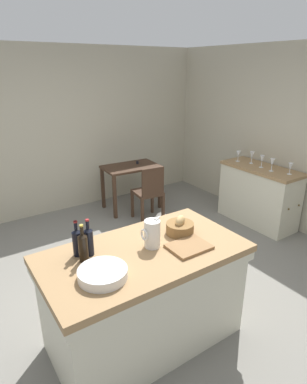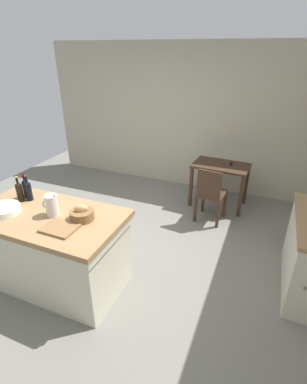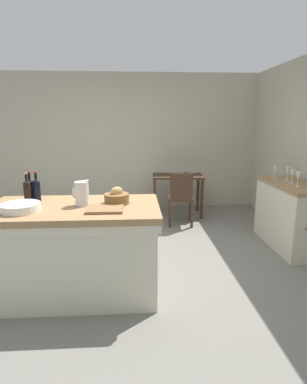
{
  "view_description": "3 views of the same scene",
  "coord_description": "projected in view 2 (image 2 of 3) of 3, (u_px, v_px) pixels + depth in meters",
  "views": [
    {
      "loc": [
        -1.63,
        -2.54,
        2.27
      ],
      "look_at": [
        0.33,
        0.38,
        0.91
      ],
      "focal_mm": 30.44,
      "sensor_mm": 36.0,
      "label": 1
    },
    {
      "loc": [
        1.61,
        -2.6,
        2.47
      ],
      "look_at": [
        0.37,
        0.4,
        0.85
      ],
      "focal_mm": 26.95,
      "sensor_mm": 36.0,
      "label": 2
    },
    {
      "loc": [
        0.16,
        -3.47,
        1.68
      ],
      "look_at": [
        0.39,
        0.21,
        0.84
      ],
      "focal_mm": 28.46,
      "sensor_mm": 36.0,
      "label": 3
    }
  ],
  "objects": [
    {
      "name": "wooden_chair",
      "position": [
        210.0,
        193.0,
        4.39
      ],
      "size": [
        0.44,
        0.44,
        0.9
      ],
      "color": "#3D281C",
      "rests_on": "ground"
    },
    {
      "name": "wine_bottle_dark",
      "position": [
        28.0,
        190.0,
        3.26
      ],
      "size": [
        0.07,
        0.07,
        0.3
      ],
      "color": "black",
      "rests_on": "island_table"
    },
    {
      "name": "pitcher",
      "position": [
        52.0,
        205.0,
        2.96
      ],
      "size": [
        0.17,
        0.13,
        0.27
      ],
      "color": "silver",
      "rests_on": "island_table"
    },
    {
      "name": "cutting_board",
      "position": [
        60.0,
        228.0,
        2.77
      ],
      "size": [
        0.33,
        0.26,
        0.02
      ],
      "primitive_type": "cube",
      "rotation": [
        0.0,
        0.0,
        -0.01
      ],
      "color": "olive",
      "rests_on": "island_table"
    },
    {
      "name": "wine_bottle_green",
      "position": [
        20.0,
        191.0,
        3.23
      ],
      "size": [
        0.07,
        0.07,
        0.3
      ],
      "color": "black",
      "rests_on": "island_table"
    },
    {
      "name": "wine_bottle_amber",
      "position": [
        26.0,
        188.0,
        3.32
      ],
      "size": [
        0.07,
        0.07,
        0.29
      ],
      "color": "black",
      "rests_on": "island_table"
    },
    {
      "name": "wash_bowl",
      "position": [
        3.0,
        210.0,
        3.04
      ],
      "size": [
        0.35,
        0.35,
        0.07
      ],
      "primitive_type": "cylinder",
      "color": "silver",
      "rests_on": "island_table"
    },
    {
      "name": "island_table",
      "position": [
        52.0,
        246.0,
        3.21
      ],
      "size": [
        1.64,
        0.9,
        0.9
      ],
      "color": "#99754C",
      "rests_on": "ground"
    },
    {
      "name": "wall_back",
      "position": [
        181.0,
        118.0,
        5.36
      ],
      "size": [
        5.32,
        0.12,
        2.6
      ],
      "primitive_type": "cube",
      "color": "#B2AA93",
      "rests_on": "ground"
    },
    {
      "name": "ground_plane",
      "position": [
        116.0,
        257.0,
        3.8
      ],
      "size": [
        6.76,
        6.76,
        0.0
      ],
      "primitive_type": "plane",
      "color": "slate"
    },
    {
      "name": "writing_desk",
      "position": [
        220.0,
        171.0,
        4.8
      ],
      "size": [
        0.93,
        0.62,
        0.8
      ],
      "color": "#3D281C",
      "rests_on": "ground"
    },
    {
      "name": "bread_basket",
      "position": [
        82.0,
        214.0,
        2.91
      ],
      "size": [
        0.24,
        0.24,
        0.17
      ],
      "color": "brown",
      "rests_on": "island_table"
    }
  ]
}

